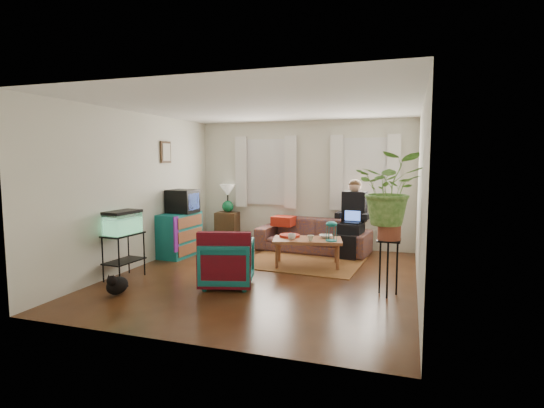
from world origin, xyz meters
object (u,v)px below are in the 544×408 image
(sofa, at_px, (313,230))
(aquarium_stand, at_px, (124,256))
(armchair, at_px, (227,260))
(side_table, at_px, (228,227))
(dresser, at_px, (180,234))
(plant_stand, at_px, (388,268))
(coffee_table, at_px, (307,253))

(sofa, bearing_deg, aquarium_stand, -122.79)
(sofa, height_order, armchair, sofa)
(side_table, distance_m, dresser, 1.50)
(side_table, bearing_deg, sofa, -8.76)
(aquarium_stand, relative_size, plant_stand, 0.91)
(aquarium_stand, height_order, armchair, armchair)
(sofa, xyz_separation_m, dresser, (-2.30, -1.16, -0.02))
(coffee_table, bearing_deg, sofa, 85.46)
(armchair, height_order, coffee_table, armchair)
(sofa, relative_size, coffee_table, 1.91)
(dresser, distance_m, armchair, 2.19)
(aquarium_stand, bearing_deg, dresser, 94.49)
(dresser, relative_size, plant_stand, 1.19)
(dresser, relative_size, coffee_table, 0.79)
(sofa, relative_size, side_table, 3.26)
(coffee_table, bearing_deg, dresser, 166.86)
(sofa, bearing_deg, coffee_table, -75.17)
(plant_stand, bearing_deg, dresser, 162.53)
(plant_stand, bearing_deg, aquarium_stand, -173.83)
(dresser, xyz_separation_m, armchair, (1.63, -1.46, -0.04))
(armchair, bearing_deg, aquarium_stand, -9.52)
(aquarium_stand, relative_size, coffee_table, 0.60)
(sofa, xyz_separation_m, plant_stand, (1.55, -2.37, -0.05))
(side_table, relative_size, coffee_table, 0.59)
(aquarium_stand, bearing_deg, coffee_table, 37.73)
(aquarium_stand, distance_m, coffee_table, 2.96)
(coffee_table, xyz_separation_m, plant_stand, (1.39, -1.19, 0.14))
(aquarium_stand, bearing_deg, sofa, 55.18)
(sofa, bearing_deg, plant_stand, -49.96)
(dresser, distance_m, aquarium_stand, 1.63)
(dresser, xyz_separation_m, aquarium_stand, (-0.01, -1.63, -0.06))
(dresser, height_order, coffee_table, dresser)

